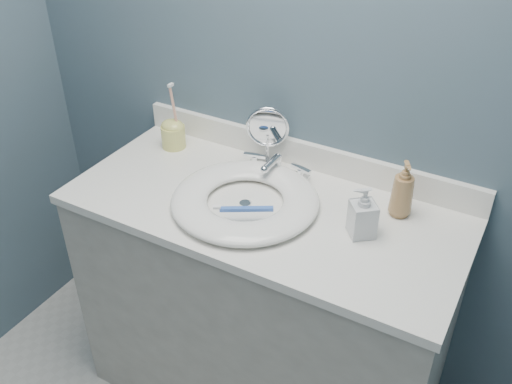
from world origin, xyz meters
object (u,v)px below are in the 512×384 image
Objects in this scene: soap_bottle_amber at (403,189)px; toothbrush_holder at (173,133)px; soap_bottle_clear at (363,212)px; makeup_mirror at (268,134)px.

toothbrush_holder is (-0.82, 0.00, -0.03)m from soap_bottle_amber.
soap_bottle_clear is at bearing -11.19° from toothbrush_holder.
makeup_mirror is at bearing 143.33° from soap_bottle_amber.
makeup_mirror is 0.48m from soap_bottle_amber.
soap_bottle_amber is 0.82m from toothbrush_holder.
makeup_mirror reaches higher than soap_bottle_amber.
soap_bottle_amber reaches higher than soap_bottle_clear.
makeup_mirror reaches higher than soap_bottle_clear.
toothbrush_holder reaches higher than makeup_mirror.
makeup_mirror is at bearing -156.04° from soap_bottle_clear.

